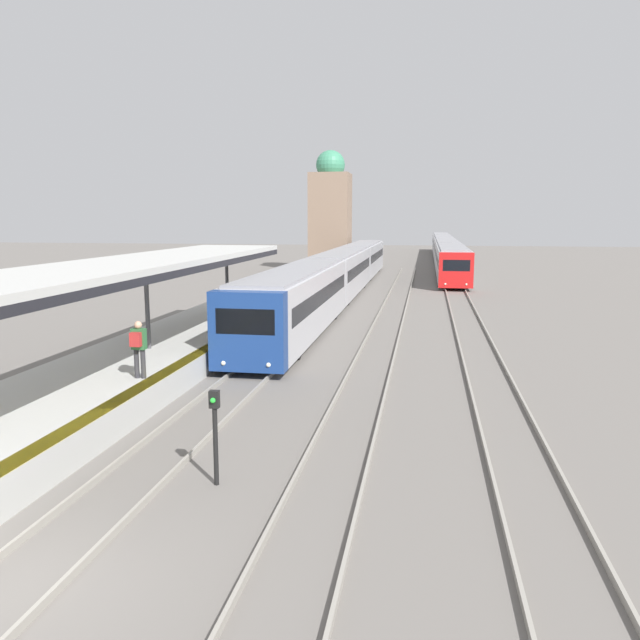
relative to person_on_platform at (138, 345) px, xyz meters
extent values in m
plane|color=slate|center=(2.14, -8.91, -1.85)|extent=(240.00, 240.00, 0.00)
cube|color=gray|center=(2.86, -8.91, -1.77)|extent=(0.07, 120.00, 0.15)
cube|color=gray|center=(5.48, -8.91, -1.77)|extent=(0.07, 120.00, 0.15)
cube|color=gray|center=(6.91, -8.91, -1.77)|extent=(0.07, 120.00, 0.15)
cube|color=beige|center=(-1.57, 3.98, 2.08)|extent=(4.00, 22.34, 0.20)
cube|color=black|center=(0.39, 3.98, 1.86)|extent=(0.08, 22.34, 0.24)
cylinder|color=#47474C|center=(-1.57, 3.98, 0.50)|extent=(0.16, 0.16, 2.97)
cylinder|color=#47474C|center=(-1.57, 12.91, 0.50)|extent=(0.16, 0.16, 2.97)
cylinder|color=#2D2D33|center=(-0.10, 0.04, -0.56)|extent=(0.14, 0.14, 0.85)
cylinder|color=#2D2D33|center=(0.10, 0.04, -0.56)|extent=(0.14, 0.14, 0.85)
cube|color=#2D6638|center=(0.00, 0.04, 0.16)|extent=(0.40, 0.22, 0.60)
sphere|color=tan|center=(0.00, 0.04, 0.57)|extent=(0.22, 0.22, 0.22)
cube|color=#B22828|center=(0.00, -0.16, 0.18)|extent=(0.30, 0.18, 0.40)
cube|color=navy|center=(2.14, 3.76, -0.22)|extent=(2.62, 0.70, 2.72)
cube|color=black|center=(2.14, 3.43, 0.16)|extent=(2.04, 0.04, 0.87)
sphere|color=#EFEACC|center=(1.36, 3.42, -1.28)|extent=(0.16, 0.16, 0.16)
sphere|color=#EFEACC|center=(2.93, 3.42, -1.28)|extent=(0.16, 0.16, 0.16)
cube|color=#B7B7BC|center=(2.14, 11.75, -0.22)|extent=(2.62, 15.28, 2.72)
cube|color=gray|center=(2.14, 11.75, 1.20)|extent=(2.31, 14.97, 0.12)
cube|color=black|center=(2.14, 11.75, 0.08)|extent=(2.64, 14.05, 0.71)
cylinder|color=black|center=(1.03, 6.79, -1.50)|extent=(0.12, 0.70, 0.70)
cylinder|color=black|center=(3.26, 6.79, -1.50)|extent=(0.12, 0.70, 0.70)
cylinder|color=black|center=(1.03, 16.72, -1.50)|extent=(0.12, 0.70, 0.70)
cylinder|color=black|center=(3.26, 16.72, -1.50)|extent=(0.12, 0.70, 0.70)
cube|color=#B7B7BC|center=(2.14, 27.38, -0.22)|extent=(2.62, 15.28, 2.72)
cube|color=gray|center=(2.14, 27.38, 1.20)|extent=(2.31, 14.97, 0.12)
cube|color=black|center=(2.14, 27.38, 0.08)|extent=(2.64, 14.05, 0.71)
cylinder|color=black|center=(1.03, 22.41, -1.50)|extent=(0.12, 0.70, 0.70)
cylinder|color=black|center=(3.26, 22.41, -1.50)|extent=(0.12, 0.70, 0.70)
cylinder|color=black|center=(1.03, 32.34, -1.50)|extent=(0.12, 0.70, 0.70)
cylinder|color=black|center=(3.26, 32.34, -1.50)|extent=(0.12, 0.70, 0.70)
cube|color=#B7B7BC|center=(2.14, 43.00, -0.22)|extent=(2.62, 15.28, 2.72)
cube|color=gray|center=(2.14, 43.00, 1.20)|extent=(2.31, 14.97, 0.12)
cube|color=black|center=(2.14, 43.00, 0.08)|extent=(2.64, 14.05, 0.71)
cylinder|color=black|center=(1.03, 38.04, -1.50)|extent=(0.12, 0.70, 0.70)
cylinder|color=black|center=(3.26, 38.04, -1.50)|extent=(0.12, 0.70, 0.70)
cylinder|color=black|center=(1.03, 47.97, -1.50)|extent=(0.12, 0.70, 0.70)
cylinder|color=black|center=(3.26, 47.97, -1.50)|extent=(0.12, 0.70, 0.70)
cube|color=red|center=(10.25, 31.13, -0.26)|extent=(2.55, 0.70, 2.63)
cube|color=black|center=(10.25, 30.80, 0.11)|extent=(1.99, 0.04, 0.84)
sphere|color=#EFEACC|center=(9.48, 30.79, -1.28)|extent=(0.16, 0.16, 0.16)
sphere|color=#EFEACC|center=(11.01, 30.79, -1.28)|extent=(0.16, 0.16, 0.16)
cube|color=#B7B7BC|center=(10.25, 39.01, -0.26)|extent=(2.55, 15.05, 2.63)
cube|color=gray|center=(10.25, 39.01, 1.12)|extent=(2.24, 14.75, 0.12)
cube|color=black|center=(10.25, 39.01, 0.03)|extent=(2.57, 13.85, 0.69)
cylinder|color=black|center=(9.17, 34.12, -1.50)|extent=(0.12, 0.70, 0.70)
cylinder|color=black|center=(11.33, 34.12, -1.50)|extent=(0.12, 0.70, 0.70)
cylinder|color=black|center=(9.17, 43.90, -1.50)|extent=(0.12, 0.70, 0.70)
cylinder|color=black|center=(11.33, 43.90, -1.50)|extent=(0.12, 0.70, 0.70)
cube|color=#B7B7BC|center=(10.25, 54.41, -0.26)|extent=(2.55, 15.05, 2.63)
cube|color=gray|center=(10.25, 54.41, 1.12)|extent=(2.24, 14.75, 0.12)
cube|color=black|center=(10.25, 54.41, 0.03)|extent=(2.57, 13.85, 0.69)
cylinder|color=black|center=(9.17, 49.52, -1.50)|extent=(0.12, 0.70, 0.70)
cylinder|color=black|center=(11.33, 49.52, -1.50)|extent=(0.12, 0.70, 0.70)
cylinder|color=black|center=(9.17, 59.31, -1.50)|extent=(0.12, 0.70, 0.70)
cylinder|color=black|center=(11.33, 59.31, -1.50)|extent=(0.12, 0.70, 0.70)
cube|color=#B7B7BC|center=(10.25, 69.82, -0.26)|extent=(2.55, 15.05, 2.63)
cube|color=gray|center=(10.25, 69.82, 1.12)|extent=(2.24, 14.75, 0.12)
cube|color=black|center=(10.25, 69.82, 0.03)|extent=(2.57, 13.85, 0.69)
cylinder|color=black|center=(9.17, 64.93, -1.50)|extent=(0.12, 0.70, 0.70)
cylinder|color=black|center=(11.33, 64.93, -1.50)|extent=(0.12, 0.70, 0.70)
cylinder|color=black|center=(9.17, 74.71, -1.50)|extent=(0.12, 0.70, 0.70)
cylinder|color=black|center=(11.33, 74.71, -1.50)|extent=(0.12, 0.70, 0.70)
cube|color=#B7B7BC|center=(10.25, 85.22, -0.26)|extent=(2.55, 15.05, 2.63)
cube|color=gray|center=(10.25, 85.22, 1.12)|extent=(2.24, 14.75, 0.12)
cube|color=black|center=(10.25, 85.22, 0.03)|extent=(2.57, 13.85, 0.69)
cylinder|color=black|center=(9.17, 80.33, -1.50)|extent=(0.12, 0.70, 0.70)
cylinder|color=black|center=(11.33, 80.33, -1.50)|extent=(0.12, 0.70, 0.70)
cylinder|color=black|center=(9.17, 90.12, -1.50)|extent=(0.12, 0.70, 0.70)
cylinder|color=black|center=(11.33, 90.12, -1.50)|extent=(0.12, 0.70, 0.70)
cylinder|color=black|center=(3.91, -4.74, -1.03)|extent=(0.10, 0.10, 1.64)
cube|color=black|center=(3.91, -4.74, -0.03)|extent=(0.20, 0.14, 0.36)
sphere|color=green|center=(3.91, -4.83, -0.03)|extent=(0.11, 0.11, 0.11)
cube|color=#89705B|center=(-1.81, 47.80, 3.12)|extent=(4.00, 4.00, 9.93)
sphere|color=#3D8966|center=(-1.81, 47.80, 8.89)|extent=(2.94, 2.94, 2.94)
camera|label=1|loc=(8.05, -16.32, 3.57)|focal=35.00mm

